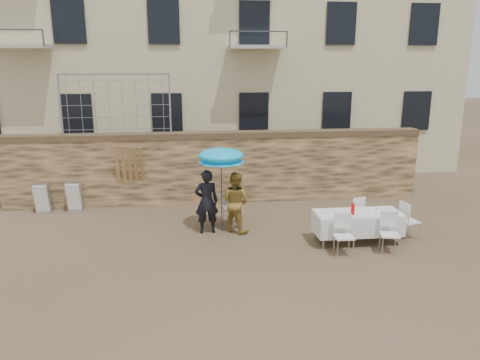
{
  "coord_description": "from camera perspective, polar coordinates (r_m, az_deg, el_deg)",
  "views": [
    {
      "loc": [
        -0.98,
        -9.39,
        4.37
      ],
      "look_at": [
        0.4,
        2.2,
        1.4
      ],
      "focal_mm": 35.0,
      "sensor_mm": 36.0,
      "label": 1
    }
  ],
  "objects": [
    {
      "name": "table_chair_back",
      "position": [
        12.71,
        13.71,
        -3.96
      ],
      "size": [
        0.61,
        0.61,
        0.96
      ],
      "primitive_type": null,
      "rotation": [
        0.0,
        0.0,
        3.48
      ],
      "color": "white",
      "rests_on": "ground"
    },
    {
      "name": "table_chair_front_left",
      "position": [
        11.08,
        12.57,
        -6.64
      ],
      "size": [
        0.5,
        0.5,
        0.96
      ],
      "primitive_type": null,
      "rotation": [
        0.0,
        0.0,
        -0.05
      ],
      "color": "white",
      "rests_on": "ground"
    },
    {
      "name": "wood_planks",
      "position": [
        14.58,
        -13.41,
        0.52
      ],
      "size": [
        0.7,
        0.2,
        2.0
      ],
      "primitive_type": null,
      "color": "#A37749",
      "rests_on": "ground"
    },
    {
      "name": "stone_wall",
      "position": [
        14.79,
        -2.82,
        1.49
      ],
      "size": [
        13.0,
        0.5,
        2.2
      ],
      "primitive_type": "cube",
      "color": "olive",
      "rests_on": "ground"
    },
    {
      "name": "table_chair_side",
      "position": [
        12.58,
        19.96,
        -4.63
      ],
      "size": [
        0.57,
        0.57,
        0.96
      ],
      "primitive_type": null,
      "rotation": [
        0.0,
        0.0,
        1.79
      ],
      "color": "white",
      "rests_on": "ground"
    },
    {
      "name": "couple_chair_left",
      "position": [
        12.77,
        -4.19,
        -3.49
      ],
      "size": [
        0.63,
        0.63,
        0.96
      ],
      "primitive_type": null,
      "rotation": [
        0.0,
        0.0,
        3.53
      ],
      "color": "white",
      "rests_on": "ground"
    },
    {
      "name": "table_chair_front_right",
      "position": [
        11.48,
        17.79,
        -6.25
      ],
      "size": [
        0.57,
        0.57,
        0.96
      ],
      "primitive_type": null,
      "rotation": [
        0.0,
        0.0,
        -0.21
      ],
      "color": "white",
      "rests_on": "ground"
    },
    {
      "name": "banquet_table",
      "position": [
        11.86,
        14.2,
        -4.05
      ],
      "size": [
        2.1,
        0.85,
        0.78
      ],
      "color": "silver",
      "rests_on": "ground"
    },
    {
      "name": "woman_dress",
      "position": [
        12.2,
        -0.58,
        -2.7
      ],
      "size": [
        0.99,
        0.97,
        1.61
      ],
      "primitive_type": "imported",
      "rotation": [
        0.0,
        0.0,
        2.45
      ],
      "color": "gold",
      "rests_on": "ground"
    },
    {
      "name": "man_suit",
      "position": [
        12.14,
        -4.1,
        -2.64
      ],
      "size": [
        0.64,
        0.44,
        1.69
      ],
      "primitive_type": "imported",
      "rotation": [
        0.0,
        0.0,
        3.2
      ],
      "color": "black",
      "rests_on": "ground"
    },
    {
      "name": "ground",
      "position": [
        10.4,
        -0.77,
        -10.57
      ],
      "size": [
        80.0,
        80.0,
        0.0
      ],
      "primitive_type": "plane",
      "color": "brown",
      "rests_on": "ground"
    },
    {
      "name": "chair_stack_left",
      "position": [
        15.15,
        -22.75,
        -1.82
      ],
      "size": [
        0.46,
        0.47,
        0.92
      ],
      "primitive_type": null,
      "color": "white",
      "rests_on": "ground"
    },
    {
      "name": "chain_link_fence",
      "position": [
        14.58,
        -14.9,
        8.81
      ],
      "size": [
        3.2,
        0.06,
        1.8
      ],
      "primitive_type": null,
      "color": "gray",
      "rests_on": "stone_wall"
    },
    {
      "name": "couple_chair_right",
      "position": [
        12.82,
        -1.06,
        -3.39
      ],
      "size": [
        0.61,
        0.61,
        0.96
      ],
      "primitive_type": null,
      "rotation": [
        0.0,
        0.0,
        2.8
      ],
      "color": "white",
      "rests_on": "ground"
    },
    {
      "name": "soda_bottle",
      "position": [
        11.6,
        13.59,
        -3.51
      ],
      "size": [
        0.09,
        0.09,
        0.26
      ],
      "primitive_type": "cylinder",
      "color": "red",
      "rests_on": "banquet_table"
    },
    {
      "name": "chair_stack_right",
      "position": [
        14.92,
        -19.43,
        -1.75
      ],
      "size": [
        0.46,
        0.4,
        0.92
      ],
      "primitive_type": null,
      "color": "white",
      "rests_on": "ground"
    },
    {
      "name": "umbrella",
      "position": [
        11.98,
        -2.31,
        2.69
      ],
      "size": [
        1.23,
        1.23,
        2.08
      ],
      "color": "#3F3F44",
      "rests_on": "ground"
    }
  ]
}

